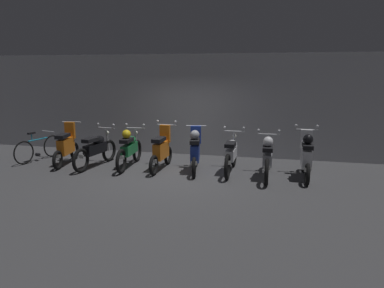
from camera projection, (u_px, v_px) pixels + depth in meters
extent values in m
plane|color=#424244|center=(174.00, 174.00, 9.34)|extent=(80.00, 80.00, 0.00)
cube|color=#ADADB2|center=(195.00, 105.00, 11.38)|extent=(16.00, 0.30, 3.15)
torus|color=black|center=(75.00, 151.00, 10.86)|extent=(0.17, 0.54, 0.53)
torus|color=black|center=(58.00, 160.00, 9.73)|extent=(0.17, 0.54, 0.53)
cube|color=orange|center=(66.00, 146.00, 10.24)|extent=(0.32, 0.76, 0.44)
cube|color=orange|center=(70.00, 130.00, 10.50)|extent=(0.29, 0.16, 0.48)
cube|color=black|center=(63.00, 136.00, 10.02)|extent=(0.31, 0.55, 0.10)
cylinder|color=#B7BABF|center=(71.00, 122.00, 10.59)|extent=(0.56, 0.12, 0.04)
cylinder|color=#B7BABF|center=(73.00, 137.00, 10.73)|extent=(0.08, 0.15, 0.85)
sphere|color=silver|center=(72.00, 127.00, 10.66)|extent=(0.12, 0.12, 0.12)
cube|color=white|center=(58.00, 156.00, 9.74)|extent=(0.16, 0.03, 0.10)
torus|color=black|center=(109.00, 151.00, 10.63)|extent=(0.18, 0.66, 0.65)
torus|color=black|center=(81.00, 161.00, 9.44)|extent=(0.18, 0.66, 0.65)
cube|color=black|center=(95.00, 149.00, 10.00)|extent=(0.34, 0.85, 0.28)
ellipsoid|color=black|center=(98.00, 140.00, 10.10)|extent=(0.32, 0.47, 0.22)
cube|color=black|center=(91.00, 140.00, 9.78)|extent=(0.31, 0.55, 0.10)
cylinder|color=#B7BABF|center=(106.00, 128.00, 10.40)|extent=(0.56, 0.12, 0.04)
sphere|color=#B7BABF|center=(98.00, 124.00, 10.47)|extent=(0.07, 0.07, 0.07)
sphere|color=#B7BABF|center=(113.00, 125.00, 10.29)|extent=(0.07, 0.07, 0.07)
cylinder|color=#B7BABF|center=(108.00, 140.00, 10.52)|extent=(0.08, 0.17, 0.65)
sphere|color=silver|center=(107.00, 133.00, 10.48)|extent=(0.12, 0.12, 0.12)
cube|color=white|center=(81.00, 157.00, 9.45)|extent=(0.16, 0.03, 0.10)
torus|color=black|center=(137.00, 151.00, 10.62)|extent=(0.12, 0.65, 0.65)
torus|color=black|center=(121.00, 161.00, 9.37)|extent=(0.12, 0.65, 0.65)
cube|color=#197238|center=(129.00, 149.00, 9.96)|extent=(0.26, 0.84, 0.28)
ellipsoid|color=#197238|center=(131.00, 140.00, 10.06)|extent=(0.28, 0.45, 0.22)
cube|color=black|center=(127.00, 140.00, 9.72)|extent=(0.27, 0.53, 0.10)
cylinder|color=#B7BABF|center=(135.00, 128.00, 10.38)|extent=(0.56, 0.07, 0.04)
sphere|color=#B7BABF|center=(126.00, 124.00, 10.41)|extent=(0.07, 0.07, 0.07)
sphere|color=#B7BABF|center=(144.00, 125.00, 10.32)|extent=(0.07, 0.07, 0.07)
cylinder|color=#B7BABF|center=(136.00, 140.00, 10.51)|extent=(0.06, 0.16, 0.65)
sphere|color=silver|center=(136.00, 133.00, 10.46)|extent=(0.12, 0.12, 0.12)
cube|color=white|center=(121.00, 157.00, 9.37)|extent=(0.16, 0.02, 0.10)
sphere|color=gold|center=(126.00, 134.00, 9.69)|extent=(0.24, 0.24, 0.24)
torus|color=black|center=(168.00, 155.00, 10.29)|extent=(0.11, 0.53, 0.53)
torus|color=black|center=(154.00, 165.00, 9.20)|extent=(0.11, 0.53, 0.53)
cube|color=orange|center=(161.00, 150.00, 9.69)|extent=(0.25, 0.74, 0.44)
cube|color=orange|center=(165.00, 134.00, 9.94)|extent=(0.28, 0.13, 0.48)
cube|color=black|center=(159.00, 140.00, 9.47)|extent=(0.26, 0.53, 0.10)
cylinder|color=#B7BABF|center=(167.00, 125.00, 10.02)|extent=(0.56, 0.06, 0.04)
sphere|color=#B7BABF|center=(158.00, 121.00, 10.07)|extent=(0.07, 0.07, 0.07)
sphere|color=#B7BABF|center=(175.00, 122.00, 9.94)|extent=(0.07, 0.07, 0.07)
cylinder|color=#B7BABF|center=(167.00, 141.00, 10.16)|extent=(0.06, 0.15, 0.85)
sphere|color=silver|center=(167.00, 130.00, 10.10)|extent=(0.12, 0.12, 0.12)
cube|color=white|center=(154.00, 161.00, 9.20)|extent=(0.16, 0.02, 0.10)
torus|color=black|center=(196.00, 157.00, 10.12)|extent=(0.18, 0.54, 0.53)
torus|color=black|center=(194.00, 168.00, 9.00)|extent=(0.18, 0.54, 0.53)
cube|color=#1E389E|center=(195.00, 152.00, 9.50)|extent=(0.34, 0.76, 0.44)
cube|color=#1E389E|center=(196.00, 135.00, 9.76)|extent=(0.30, 0.16, 0.48)
cube|color=black|center=(195.00, 141.00, 9.28)|extent=(0.32, 0.55, 0.10)
cylinder|color=#B7BABF|center=(196.00, 126.00, 9.85)|extent=(0.56, 0.13, 0.04)
cylinder|color=#B7BABF|center=(196.00, 142.00, 9.99)|extent=(0.08, 0.15, 0.85)
sphere|color=silver|center=(196.00, 131.00, 9.93)|extent=(0.12, 0.12, 0.12)
cube|color=white|center=(194.00, 163.00, 9.00)|extent=(0.16, 0.04, 0.10)
sphere|color=#9EA0A8|center=(195.00, 135.00, 9.25)|extent=(0.24, 0.24, 0.24)
torus|color=black|center=(234.00, 155.00, 10.06)|extent=(0.10, 0.65, 0.65)
torus|color=black|center=(227.00, 167.00, 8.82)|extent=(0.10, 0.65, 0.65)
cube|color=silver|center=(231.00, 154.00, 9.41)|extent=(0.23, 0.83, 0.28)
ellipsoid|color=silver|center=(232.00, 144.00, 9.51)|extent=(0.27, 0.44, 0.22)
cube|color=black|center=(230.00, 144.00, 9.18)|extent=(0.25, 0.52, 0.10)
cylinder|color=#B7BABF|center=(234.00, 131.00, 9.83)|extent=(0.56, 0.04, 0.04)
sphere|color=#B7BABF|center=(225.00, 127.00, 9.86)|extent=(0.07, 0.07, 0.07)
sphere|color=#B7BABF|center=(244.00, 128.00, 9.75)|extent=(0.07, 0.07, 0.07)
cylinder|color=#B7BABF|center=(234.00, 144.00, 9.95)|extent=(0.06, 0.16, 0.65)
sphere|color=silver|center=(234.00, 136.00, 9.90)|extent=(0.12, 0.12, 0.12)
cube|color=white|center=(228.00, 163.00, 8.83)|extent=(0.16, 0.01, 0.10)
torus|color=black|center=(267.00, 159.00, 9.60)|extent=(0.09, 0.65, 0.65)
torus|color=black|center=(267.00, 172.00, 8.36)|extent=(0.09, 0.65, 0.65)
cube|color=#9EA0A8|center=(267.00, 158.00, 8.94)|extent=(0.23, 0.83, 0.28)
ellipsoid|color=#9EA0A8|center=(268.00, 148.00, 9.05)|extent=(0.26, 0.44, 0.22)
cube|color=black|center=(268.00, 148.00, 8.71)|extent=(0.24, 0.52, 0.10)
cylinder|color=#B7BABF|center=(269.00, 134.00, 9.36)|extent=(0.56, 0.04, 0.04)
sphere|color=#B7BABF|center=(259.00, 130.00, 9.40)|extent=(0.07, 0.07, 0.07)
sphere|color=#B7BABF|center=(279.00, 131.00, 9.29)|extent=(0.07, 0.07, 0.07)
cylinder|color=#B7BABF|center=(268.00, 148.00, 9.49)|extent=(0.06, 0.16, 0.65)
sphere|color=silver|center=(268.00, 140.00, 9.44)|extent=(0.12, 0.12, 0.12)
cube|color=white|center=(267.00, 168.00, 8.36)|extent=(0.16, 0.01, 0.10)
sphere|color=silver|center=(268.00, 141.00, 8.68)|extent=(0.24, 0.24, 0.24)
torus|color=black|center=(304.00, 162.00, 9.49)|extent=(0.09, 0.53, 0.53)
torus|color=black|center=(307.00, 174.00, 8.40)|extent=(0.09, 0.53, 0.53)
cube|color=silver|center=(306.00, 157.00, 8.89)|extent=(0.22, 0.74, 0.44)
cube|color=silver|center=(306.00, 139.00, 9.14)|extent=(0.28, 0.12, 0.48)
cube|color=black|center=(308.00, 146.00, 8.67)|extent=(0.24, 0.52, 0.10)
cylinder|color=#B7BABF|center=(306.00, 130.00, 9.23)|extent=(0.56, 0.04, 0.04)
sphere|color=#B7BABF|center=(296.00, 125.00, 9.27)|extent=(0.07, 0.07, 0.07)
sphere|color=#B7BABF|center=(317.00, 126.00, 9.15)|extent=(0.07, 0.07, 0.07)
cylinder|color=#B7BABF|center=(305.00, 147.00, 9.37)|extent=(0.06, 0.15, 0.85)
sphere|color=silver|center=(306.00, 135.00, 9.30)|extent=(0.12, 0.12, 0.12)
cube|color=white|center=(308.00, 170.00, 8.40)|extent=(0.16, 0.01, 0.10)
sphere|color=black|center=(308.00, 139.00, 8.64)|extent=(0.24, 0.24, 0.24)
torus|color=black|center=(53.00, 146.00, 11.19)|extent=(0.20, 0.67, 0.68)
torus|color=black|center=(24.00, 153.00, 10.27)|extent=(0.20, 0.67, 0.68)
cylinder|color=teal|center=(38.00, 139.00, 10.67)|extent=(0.19, 0.67, 0.04)
cylinder|color=teal|center=(32.00, 137.00, 10.47)|extent=(0.03, 0.03, 0.22)
cube|color=black|center=(31.00, 133.00, 10.44)|extent=(0.15, 0.24, 0.05)
cylinder|color=#B7BABF|center=(48.00, 131.00, 10.98)|extent=(0.49, 0.14, 0.03)
cylinder|color=black|center=(38.00, 155.00, 10.71)|extent=(0.14, 0.12, 0.10)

